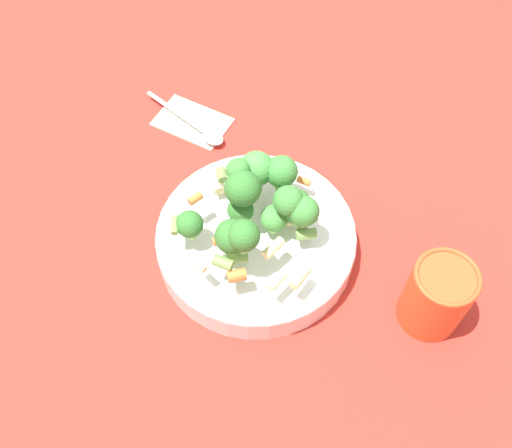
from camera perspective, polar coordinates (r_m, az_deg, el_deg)
name	(u,v)px	position (r m, az deg, el deg)	size (l,w,h in m)	color
ground_plane	(256,249)	(0.81, 0.00, -2.40)	(3.00, 3.00, 0.00)	#B72D23
bowl	(256,239)	(0.79, 0.00, -1.48)	(0.26, 0.26, 0.05)	white
pasta_salad	(259,203)	(0.73, 0.32, 1.99)	(0.18, 0.19, 0.09)	#8CB766
cup	(437,295)	(0.75, 16.87, -6.53)	(0.08, 0.08, 0.10)	#CC4C23
napkin	(192,121)	(0.95, -6.09, 9.70)	(0.13, 0.10, 0.01)	beige
spoon	(198,127)	(0.93, -5.54, 9.16)	(0.15, 0.08, 0.01)	silver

